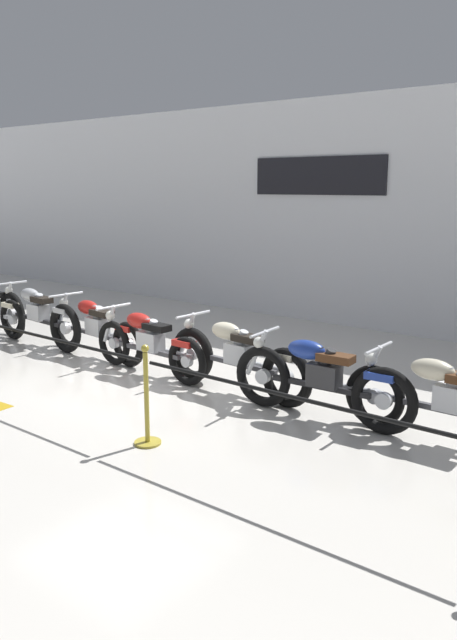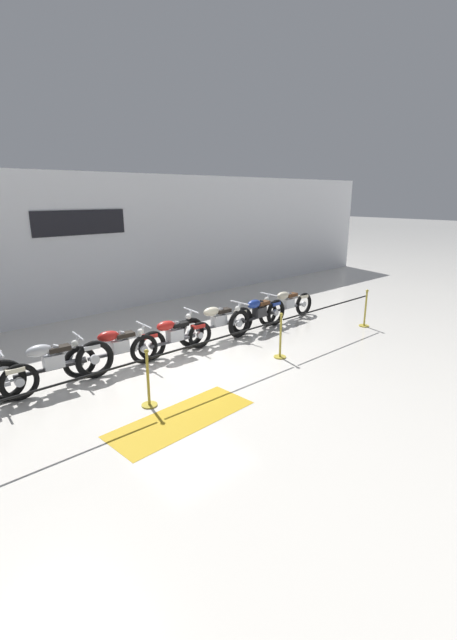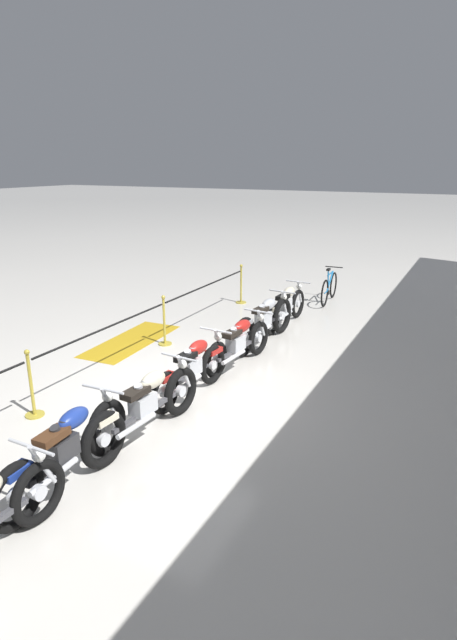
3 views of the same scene
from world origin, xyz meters
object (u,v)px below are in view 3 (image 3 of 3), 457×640
Objects in this scene: motorcycle_cream_4 at (146,406)px; stanchion_mid_right at (32,394)px; motorcycle_red_3 at (193,368)px; bicycle at (329,288)px; motorcycle_cream_0 at (286,306)px; floor_banner at (132,341)px; stanchion_far_left at (156,314)px; stanchion_mid_left at (164,328)px; motorcycle_red_2 at (238,344)px; motorcycle_blue_5 at (66,450)px; motorcycle_silver_1 at (265,321)px.

motorcycle_cream_4 is 1.89m from stanchion_mid_right.
bicycle is at bearing 176.93° from motorcycle_red_3.
motorcycle_cream_0 reaches higher than floor_banner.
stanchion_far_left reaches higher than motorcycle_cream_0.
motorcycle_red_3 is (4.06, -0.05, -0.01)m from motorcycle_cream_0.
stanchion_far_left is 0.47m from stanchion_mid_left.
motorcycle_red_2 is 0.91× the size of floor_banner.
stanchion_far_left is (-0.14, -1.89, 0.29)m from motorcycle_red_2.
stanchion_far_left reaches higher than motorcycle_blue_5.
motorcycle_cream_0 is at bearing 162.96° from stanchion_mid_right.
motorcycle_cream_0 is 3.58m from floor_banner.
motorcycle_cream_4 is 0.22× the size of stanchion_far_left.
bicycle is at bearing 178.46° from motorcycle_cream_4.
floor_banner is at bearing -150.47° from motorcycle_blue_5.
motorcycle_red_3 is (1.31, -0.16, 0.00)m from motorcycle_red_2.
motorcycle_red_2 is at bearing 148.17° from stanchion_mid_right.
stanchion_mid_left reaches higher than floor_banner.
floor_banner is (4.96, -2.83, -0.38)m from bicycle.
motorcycle_silver_1 is 2.23m from stanchion_far_left.
stanchion_mid_right reaches higher than motorcycle_cream_0.
motorcycle_silver_1 reaches higher than motorcycle_red_2.
motorcycle_cream_0 is at bearing 145.77° from stanchion_far_left.
motorcycle_silver_1 is at bearing 110.94° from floor_banner.
stanchion_mid_left reaches higher than motorcycle_cream_4.
bicycle is (-2.47, 0.30, -0.08)m from motorcycle_cream_0.
motorcycle_blue_5 is 4.55m from stanchion_far_left.
stanchion_far_left is 10.16× the size of stanchion_mid_left.
stanchion_mid_right is at bearing 0.00° from stanchion_far_left.
bicycle is at bearing 173.00° from motorcycle_cream_0.
motorcycle_cream_4 is (2.76, -0.02, 0.01)m from motorcycle_red_2.
bicycle is at bearing 147.19° from floor_banner.
motorcycle_red_3 is 2.45m from stanchion_mid_right.
motorcycle_cream_0 is 1.00× the size of motorcycle_red_3.
motorcycle_silver_1 is 0.97× the size of floor_banner.
motorcycle_cream_0 is 0.95× the size of motorcycle_red_2.
motorcycle_blue_5 is (2.76, -0.03, 0.02)m from motorcycle_red_3.
bicycle is 5.72m from floor_banner.
floor_banner is (1.15, -2.57, -0.48)m from motorcycle_silver_1.
motorcycle_silver_1 reaches higher than motorcycle_blue_5.
motorcycle_silver_1 is at bearing 124.83° from stanchion_far_left.
motorcycle_red_2 is (2.75, 0.11, -0.01)m from motorcycle_cream_0.
stanchion_mid_left is (-4.48, -1.70, -0.11)m from motorcycle_blue_5.
stanchion_mid_right reaches higher than bicycle.
stanchion_mid_left is (-1.72, -1.73, -0.10)m from motorcycle_red_3.
motorcycle_blue_5 is (4.07, -0.19, 0.02)m from motorcycle_red_2.
motorcycle_cream_4 is at bearing 172.85° from motorcycle_blue_5.
motorcycle_red_2 is at bearing 173.04° from motorcycle_red_3.
motorcycle_silver_1 is 4.80m from stanchion_mid_right.
motorcycle_blue_5 is at bearing 21.97° from stanchion_far_left.
stanchion_mid_left is at bearing 98.51° from floor_banner.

